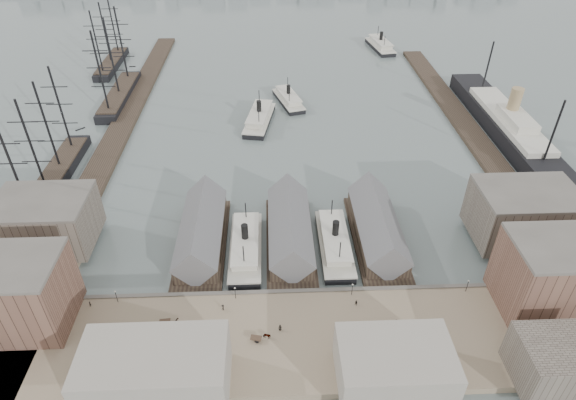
{
  "coord_description": "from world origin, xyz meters",
  "views": [
    {
      "loc": [
        -5.04,
        -92.77,
        95.04
      ],
      "look_at": [
        0.0,
        30.0,
        6.0
      ],
      "focal_mm": 30.0,
      "sensor_mm": 36.0,
      "label": 1
    }
  ],
  "objects_px": {
    "ocean_steamer": "(508,126)",
    "horse_cart_left": "(173,322)",
    "ferry_docked_west": "(246,246)",
    "horse_cart_center": "(264,337)",
    "horse_cart_right": "(402,326)",
    "tram": "(522,310)"
  },
  "relations": [
    {
      "from": "tram",
      "to": "horse_cart_center",
      "type": "distance_m",
      "value": 63.66
    },
    {
      "from": "tram",
      "to": "horse_cart_right",
      "type": "relative_size",
      "value": 2.06
    },
    {
      "from": "tram",
      "to": "horse_cart_center",
      "type": "relative_size",
      "value": 1.96
    },
    {
      "from": "ferry_docked_west",
      "to": "ocean_steamer",
      "type": "distance_m",
      "value": 124.82
    },
    {
      "from": "tram",
      "to": "horse_cart_right",
      "type": "height_order",
      "value": "tram"
    },
    {
      "from": "horse_cart_right",
      "to": "horse_cart_center",
      "type": "bearing_deg",
      "value": 70.57
    },
    {
      "from": "horse_cart_left",
      "to": "horse_cart_right",
      "type": "height_order",
      "value": "horse_cart_left"
    },
    {
      "from": "ocean_steamer",
      "to": "horse_cart_center",
      "type": "distance_m",
      "value": 141.46
    },
    {
      "from": "horse_cart_right",
      "to": "tram",
      "type": "bearing_deg",
      "value": -107.14
    },
    {
      "from": "ferry_docked_west",
      "to": "tram",
      "type": "height_order",
      "value": "ferry_docked_west"
    },
    {
      "from": "ferry_docked_west",
      "to": "tram",
      "type": "distance_m",
      "value": 74.29
    },
    {
      "from": "ferry_docked_west",
      "to": "horse_cart_right",
      "type": "relative_size",
      "value": 6.35
    },
    {
      "from": "horse_cart_right",
      "to": "horse_cart_left",
      "type": "bearing_deg",
      "value": 63.84
    },
    {
      "from": "ferry_docked_west",
      "to": "horse_cart_center",
      "type": "height_order",
      "value": "ferry_docked_west"
    },
    {
      "from": "horse_cart_left",
      "to": "horse_cart_center",
      "type": "bearing_deg",
      "value": -106.86
    },
    {
      "from": "horse_cart_center",
      "to": "horse_cart_left",
      "type": "bearing_deg",
      "value": 88.67
    },
    {
      "from": "ocean_steamer",
      "to": "horse_cart_left",
      "type": "bearing_deg",
      "value": -142.05
    },
    {
      "from": "horse_cart_center",
      "to": "horse_cart_right",
      "type": "height_order",
      "value": "horse_cart_center"
    },
    {
      "from": "ferry_docked_west",
      "to": "tram",
      "type": "relative_size",
      "value": 3.08
    },
    {
      "from": "ocean_steamer",
      "to": "horse_cart_left",
      "type": "xyz_separation_m",
      "value": [
        -121.76,
        -94.96,
        -1.56
      ]
    },
    {
      "from": "ferry_docked_west",
      "to": "horse_cart_right",
      "type": "height_order",
      "value": "ferry_docked_west"
    },
    {
      "from": "horse_cart_center",
      "to": "horse_cart_right",
      "type": "bearing_deg",
      "value": -74.69
    }
  ]
}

